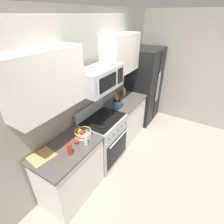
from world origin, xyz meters
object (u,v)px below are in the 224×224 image
at_px(apple_loose, 77,141).
at_px(bottle_vinegar, 85,139).
at_px(utensil_crock, 117,103).
at_px(fruit_basket, 83,133).
at_px(bottle_oil, 124,92).
at_px(microwave, 100,79).
at_px(range_oven, 103,139).
at_px(cutting_board, 42,157).
at_px(bottle_hot_sauce, 69,148).
at_px(refrigerator, 144,86).

relative_size(apple_loose, bottle_vinegar, 0.31).
relative_size(utensil_crock, fruit_basket, 1.36).
bearing_deg(bottle_oil, apple_loose, -174.10).
bearing_deg(bottle_oil, microwave, -174.09).
distance_m(range_oven, apple_loose, 0.86).
bearing_deg(bottle_oil, cutting_board, 179.52).
bearing_deg(bottle_hot_sauce, bottle_oil, 7.37).
relative_size(apple_loose, cutting_board, 0.23).
relative_size(microwave, bottle_vinegar, 3.63).
distance_m(refrigerator, fruit_basket, 2.36).
xyz_separation_m(refrigerator, apple_loose, (-2.54, -0.03, 0.04)).
bearing_deg(bottle_oil, refrigerator, -11.17).
bearing_deg(range_oven, apple_loose, -176.17).
height_order(bottle_oil, bottle_hot_sauce, bottle_hot_sauce).
xyz_separation_m(range_oven, fruit_basket, (-0.53, -0.01, 0.49)).
xyz_separation_m(utensil_crock, bottle_hot_sauce, (-1.43, -0.13, 0.03)).
height_order(range_oven, apple_loose, range_oven).
distance_m(fruit_basket, apple_loose, 0.19).
bearing_deg(fruit_basket, bottle_oil, 5.20).
relative_size(cutting_board, bottle_hot_sauce, 1.28).
height_order(apple_loose, cutting_board, apple_loose).
bearing_deg(cutting_board, bottle_hot_sauce, -50.11).
xyz_separation_m(range_oven, utensil_crock, (0.51, 0.01, 0.52)).
distance_m(microwave, bottle_vinegar, 0.93).
xyz_separation_m(utensil_crock, bottle_oil, (0.55, 0.12, 0.02)).
bearing_deg(fruit_basket, range_oven, 1.01).
bearing_deg(apple_loose, refrigerator, 0.69).
distance_m(range_oven, bottle_vinegar, 0.87).
bearing_deg(bottle_vinegar, microwave, 16.45).
distance_m(bottle_hot_sauce, bottle_vinegar, 0.26).
xyz_separation_m(cutting_board, bottle_vinegar, (0.49, -0.32, 0.09)).
bearing_deg(cutting_board, bottle_oil, -0.48).
bearing_deg(bottle_vinegar, cutting_board, 146.36).
xyz_separation_m(microwave, bottle_hot_sauce, (-0.92, -0.15, -0.62)).
distance_m(microwave, apple_loose, 1.00).
distance_m(utensil_crock, bottle_vinegar, 1.19).
distance_m(range_oven, bottle_hot_sauce, 1.08).
bearing_deg(utensil_crock, cutting_board, 175.17).
xyz_separation_m(range_oven, microwave, (-0.00, 0.03, 1.16)).
xyz_separation_m(fruit_basket, cutting_board, (-0.62, 0.16, -0.04)).
bearing_deg(bottle_vinegar, apple_loose, 112.16).
bearing_deg(cutting_board, fruit_basket, -14.76).
height_order(microwave, bottle_hot_sauce, microwave).
bearing_deg(microwave, apple_loose, -174.12).
relative_size(utensil_crock, cutting_board, 1.16).
distance_m(range_oven, microwave, 1.16).
bearing_deg(refrigerator, bottle_oil, 168.83).
bearing_deg(refrigerator, range_oven, 179.46).
xyz_separation_m(apple_loose, bottle_hot_sauce, (-0.21, -0.07, 0.07)).
distance_m(refrigerator, microwave, 1.97).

